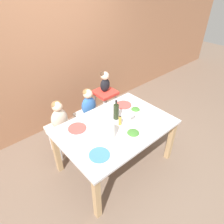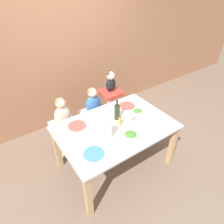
# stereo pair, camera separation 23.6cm
# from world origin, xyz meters

# --- Properties ---
(ground_plane) EXTENTS (14.00, 14.00, 0.00)m
(ground_plane) POSITION_xyz_m (0.00, 0.00, 0.00)
(ground_plane) COLOR #705B4C
(wall_back) EXTENTS (10.00, 0.06, 2.70)m
(wall_back) POSITION_xyz_m (0.00, 1.45, 1.35)
(wall_back) COLOR #9E6B4C
(wall_back) RESTS_ON ground_plane
(dining_table) EXTENTS (1.48, 1.01, 0.72)m
(dining_table) POSITION_xyz_m (0.00, 0.00, 0.63)
(dining_table) COLOR silver
(dining_table) RESTS_ON ground_plane
(chair_far_left) EXTENTS (0.39, 0.40, 0.46)m
(chair_far_left) POSITION_xyz_m (-0.42, 0.74, 0.38)
(chair_far_left) COLOR silver
(chair_far_left) RESTS_ON ground_plane
(chair_far_center) EXTENTS (0.39, 0.40, 0.46)m
(chair_far_center) POSITION_xyz_m (0.10, 0.74, 0.38)
(chair_far_center) COLOR silver
(chair_far_center) RESTS_ON ground_plane
(chair_right_highchair) EXTENTS (0.33, 0.34, 0.76)m
(chair_right_highchair) POSITION_xyz_m (0.44, 0.74, 0.58)
(chair_right_highchair) COLOR silver
(chair_right_highchair) RESTS_ON ground_plane
(person_child_left) EXTENTS (0.25, 0.15, 0.46)m
(person_child_left) POSITION_xyz_m (-0.42, 0.74, 0.69)
(person_child_left) COLOR beige
(person_child_left) RESTS_ON chair_far_left
(person_child_center) EXTENTS (0.25, 0.15, 0.46)m
(person_child_center) POSITION_xyz_m (0.10, 0.74, 0.69)
(person_child_center) COLOR #3366B2
(person_child_center) RESTS_ON chair_far_center
(person_baby_right) EXTENTS (0.18, 0.14, 0.35)m
(person_baby_right) POSITION_xyz_m (0.44, 0.74, 0.95)
(person_baby_right) COLOR black
(person_baby_right) RESTS_ON chair_right_highchair
(wine_bottle) EXTENTS (0.07, 0.07, 0.29)m
(wine_bottle) POSITION_xyz_m (0.11, 0.12, 0.84)
(wine_bottle) COLOR #232D19
(wine_bottle) RESTS_ON dining_table
(paper_towel_roll) EXTENTS (0.11, 0.11, 0.24)m
(paper_towel_roll) POSITION_xyz_m (-0.20, -0.12, 0.84)
(paper_towel_roll) COLOR white
(paper_towel_roll) RESTS_ON dining_table
(wine_glass_near) EXTENTS (0.08, 0.08, 0.16)m
(wine_glass_near) POSITION_xyz_m (0.21, -0.06, 0.83)
(wine_glass_near) COLOR white
(wine_glass_near) RESTS_ON dining_table
(salad_bowl_large) EXTENTS (0.17, 0.17, 0.09)m
(salad_bowl_large) POSITION_xyz_m (0.01, -0.30, 0.77)
(salad_bowl_large) COLOR silver
(salad_bowl_large) RESTS_ON dining_table
(salad_bowl_small) EXTENTS (0.14, 0.14, 0.09)m
(salad_bowl_small) POSITION_xyz_m (0.39, 0.02, 0.77)
(salad_bowl_small) COLOR silver
(salad_bowl_small) RESTS_ON dining_table
(dinner_plate_front_left) EXTENTS (0.23, 0.23, 0.01)m
(dinner_plate_front_left) POSITION_xyz_m (-0.48, -0.26, 0.73)
(dinner_plate_front_left) COLOR teal
(dinner_plate_front_left) RESTS_ON dining_table
(dinner_plate_back_left) EXTENTS (0.23, 0.23, 0.01)m
(dinner_plate_back_left) POSITION_xyz_m (-0.41, 0.28, 0.73)
(dinner_plate_back_left) COLOR #D14C47
(dinner_plate_back_left) RESTS_ON dining_table
(dinner_plate_back_right) EXTENTS (0.23, 0.23, 0.01)m
(dinner_plate_back_right) POSITION_xyz_m (0.42, 0.28, 0.73)
(dinner_plate_back_right) COLOR #D14C47
(dinner_plate_back_right) RESTS_ON dining_table
(dinner_plate_front_right) EXTENTS (0.23, 0.23, 0.01)m
(dinner_plate_front_right) POSITION_xyz_m (0.38, -0.24, 0.73)
(dinner_plate_front_right) COLOR silver
(dinner_plate_front_right) RESTS_ON dining_table
(condiment_bottle_hot_sauce) EXTENTS (0.04, 0.04, 0.15)m
(condiment_bottle_hot_sauce) POSITION_xyz_m (0.06, -0.02, 0.79)
(condiment_bottle_hot_sauce) COLOR #BC8E33
(condiment_bottle_hot_sauce) RESTS_ON dining_table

